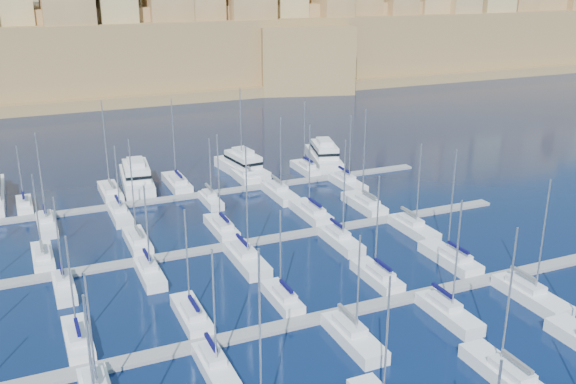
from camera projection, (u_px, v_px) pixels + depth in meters
name	position (u px, v px, depth m)	size (l,w,h in m)	color
ground	(266.00, 276.00, 78.41)	(600.00, 600.00, 0.00)	black
pontoon_mid_near	(308.00, 320.00, 67.95)	(84.00, 2.00, 0.40)	slate
pontoon_mid_far	(239.00, 244.00, 87.01)	(84.00, 2.00, 0.40)	slate
pontoon_far	(195.00, 196.00, 106.08)	(84.00, 2.00, 0.40)	slate
sailboat_4	(504.00, 373.00, 58.04)	(2.82, 9.39, 15.07)	silver
sailboat_13	(78.00, 339.00, 63.46)	(2.49, 8.29, 11.93)	silver
sailboat_14	(191.00, 315.00, 67.95)	(2.56, 8.53, 12.78)	silver
sailboat_15	(282.00, 298.00, 71.55)	(2.33, 7.76, 11.32)	silver
sailboat_16	(377.00, 276.00, 76.68)	(2.59, 8.65, 13.46)	silver
sailboat_17	(450.00, 258.00, 81.42)	(2.96, 9.87, 15.20)	silver
sailboat_20	(215.00, 367.00, 59.03)	(2.40, 8.01, 13.09)	silver
sailboat_21	(353.00, 337.00, 63.87)	(2.78, 9.28, 12.24)	silver
sailboat_22	(448.00, 312.00, 68.47)	(2.66, 8.88, 13.97)	silver
sailboat_23	(530.00, 295.00, 72.16)	(2.98, 9.92, 14.90)	silver
sailboat_25	(43.00, 257.00, 81.84)	(2.50, 8.33, 11.94)	silver
sailboat_26	(137.00, 241.00, 86.63)	(2.65, 8.83, 15.15)	silver
sailboat_27	(222.00, 228.00, 91.26)	(2.72, 9.06, 14.56)	silver
sailboat_28	(311.00, 212.00, 97.04)	(2.97, 9.89, 14.50)	silver
sailboat_29	(364.00, 204.00, 100.56)	(2.96, 9.87, 16.02)	silver
sailboat_31	(64.00, 287.00, 74.05)	(2.26, 7.53, 12.19)	silver
sailboat_32	(150.00, 273.00, 77.50)	(2.47, 8.22, 12.32)	silver
sailboat_33	(246.00, 259.00, 81.24)	(3.05, 10.17, 15.93)	silver
sailboat_34	(341.00, 240.00, 87.03)	(2.68, 8.93, 15.19)	silver
sailboat_35	(413.00, 228.00, 91.21)	(2.83, 9.44, 13.55)	silver
sailboat_37	(25.00, 205.00, 100.12)	(2.28, 7.61, 10.51)	silver
sailboat_38	(110.00, 192.00, 106.05)	(2.92, 9.73, 16.19)	silver
sailboat_39	(177.00, 183.00, 110.60)	(3.10, 10.32, 15.53)	silver
sailboat_40	(243.00, 174.00, 115.32)	(3.17, 10.56, 16.57)	silver
sailboat_41	(305.00, 168.00, 119.00)	(2.56, 8.53, 13.55)	silver
sailboat_43	(47.00, 224.00, 92.52)	(2.57, 8.56, 14.70)	silver
sailboat_44	(120.00, 214.00, 96.45)	(2.59, 8.63, 11.77)	silver
sailboat_45	(211.00, 200.00, 102.47)	(2.21, 7.37, 11.24)	silver
sailboat_46	(279.00, 193.00, 105.75)	(2.95, 9.83, 13.88)	silver
sailboat_47	(347.00, 183.00, 110.77)	(2.84, 9.47, 13.09)	silver
motor_yacht_b	(137.00, 177.00, 110.67)	(6.45, 16.48, 5.25)	silver
motor_yacht_c	(242.00, 165.00, 117.33)	(6.20, 15.07, 5.25)	silver
motor_yacht_d	(324.00, 155.00, 124.04)	(8.42, 15.98, 5.25)	silver
fortified_city	(88.00, 39.00, 208.14)	(460.00, 108.95, 59.52)	brown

